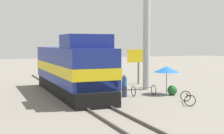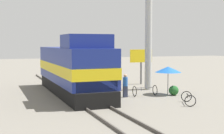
% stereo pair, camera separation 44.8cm
% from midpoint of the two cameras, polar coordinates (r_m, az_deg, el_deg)
% --- Properties ---
extents(ground_plane, '(120.00, 120.00, 0.00)m').
position_cam_midpoint_polar(ground_plane, '(20.98, -4.77, -6.00)').
color(ground_plane, slate).
extents(rail_near, '(0.08, 34.84, 0.15)m').
position_cam_midpoint_polar(rail_near, '(20.78, -6.68, -5.91)').
color(rail_near, '#4C4742').
rests_on(rail_near, ground_plane).
extents(rail_far, '(0.08, 34.84, 0.15)m').
position_cam_midpoint_polar(rail_far, '(21.18, -2.90, -5.69)').
color(rail_far, '#4C4742').
rests_on(rail_far, ground_plane).
extents(locomotive, '(3.01, 12.11, 4.32)m').
position_cam_midpoint_polar(locomotive, '(23.03, -6.49, -0.43)').
color(locomotive, black).
rests_on(locomotive, ground_plane).
extents(utility_pole, '(1.80, 0.56, 8.91)m').
position_cam_midpoint_polar(utility_pole, '(25.53, 7.19, 5.92)').
color(utility_pole, '#B2B2AD').
rests_on(utility_pole, ground_plane).
extents(vendor_umbrella, '(1.90, 1.90, 2.07)m').
position_cam_midpoint_polar(vendor_umbrella, '(23.28, 10.76, -0.44)').
color(vendor_umbrella, '#4C4C4C').
rests_on(vendor_umbrella, ground_plane).
extents(billboard_sign, '(2.22, 0.12, 3.21)m').
position_cam_midpoint_polar(billboard_sign, '(28.82, 5.79, 1.64)').
color(billboard_sign, '#595959').
rests_on(billboard_sign, ground_plane).
extents(shrub_cluster, '(0.71, 0.71, 0.71)m').
position_cam_midpoint_polar(shrub_cluster, '(23.15, 11.76, -4.22)').
color(shrub_cluster, '#236028').
rests_on(shrub_cluster, ground_plane).
extents(person_bystander, '(0.34, 0.34, 1.64)m').
position_cam_midpoint_polar(person_bystander, '(21.81, 3.03, -3.26)').
color(person_bystander, '#2D3347').
rests_on(person_bystander, ground_plane).
extents(bicycle, '(1.69, 0.81, 0.74)m').
position_cam_midpoint_polar(bicycle, '(22.60, 6.59, -4.30)').
color(bicycle, black).
rests_on(bicycle, ground_plane).
extents(bicycle_spare, '(1.35, 1.77, 0.69)m').
position_cam_midpoint_polar(bicycle_spare, '(20.03, 14.40, -5.58)').
color(bicycle_spare, black).
rests_on(bicycle_spare, ground_plane).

